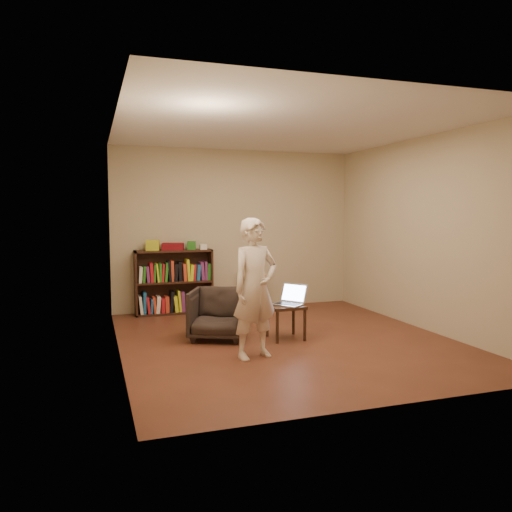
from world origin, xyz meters
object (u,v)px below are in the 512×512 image
object	(u,v)px
bookshelf	(174,286)
stool	(253,281)
person	(255,288)
side_table	(286,311)
armchair	(218,314)
laptop	(290,300)

from	to	relation	value
bookshelf	stool	distance (m)	1.29
bookshelf	person	xyz separation A→B (m)	(0.46, -2.68, 0.32)
side_table	person	world-z (taller)	person
armchair	person	world-z (taller)	person
bookshelf	person	bearing A→B (deg)	-80.32
armchair	laptop	size ratio (longest dim) A/B	1.43
stool	armchair	distance (m)	1.99
armchair	laptop	bearing A→B (deg)	7.87
bookshelf	person	world-z (taller)	person
bookshelf	stool	bearing A→B (deg)	-2.85
armchair	person	xyz separation A→B (m)	(0.18, -0.91, 0.45)
stool	person	xyz separation A→B (m)	(-0.83, -2.62, 0.29)
laptop	armchair	bearing A→B (deg)	-143.03
stool	person	size ratio (longest dim) A/B	0.38
armchair	laptop	xyz separation A→B (m)	(0.86, -0.25, 0.17)
bookshelf	armchair	bearing A→B (deg)	-81.19
bookshelf	laptop	bearing A→B (deg)	-60.61
stool	laptop	world-z (taller)	laptop
person	stool	bearing A→B (deg)	56.11
armchair	side_table	size ratio (longest dim) A/B	1.63
side_table	armchair	bearing A→B (deg)	162.01
side_table	person	xyz separation A→B (m)	(-0.62, -0.65, 0.41)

